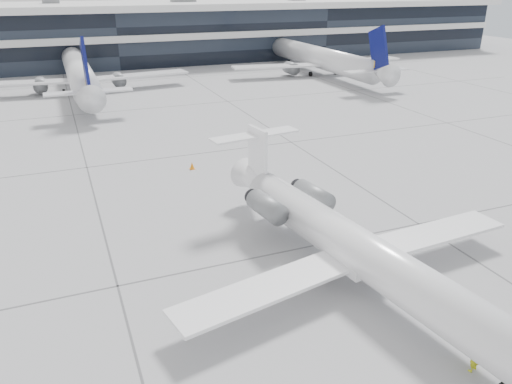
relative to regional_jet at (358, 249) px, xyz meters
name	(u,v)px	position (x,y,z in m)	size (l,w,h in m)	color
ground	(285,252)	(-2.12, 4.49, -2.09)	(220.00, 220.00, 0.00)	#959597
terminal	(110,36)	(-2.12, 86.49, 2.91)	(170.00, 22.00, 10.00)	black
bg_jet_center	(81,91)	(-10.12, 59.49, -2.09)	(32.00, 40.00, 9.60)	white
bg_jet_right	(318,73)	(29.88, 59.49, -2.09)	(32.00, 40.00, 9.60)	white
regional_jet	(358,249)	(0.00, 0.00, 0.00)	(21.21, 26.47, 6.12)	white
ramp_worker	(476,355)	(1.01, -7.59, -1.25)	(0.61, 0.40, 1.68)	#CED716
traffic_cone	(192,166)	(-3.57, 20.64, -1.78)	(0.57, 0.57, 0.64)	orange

